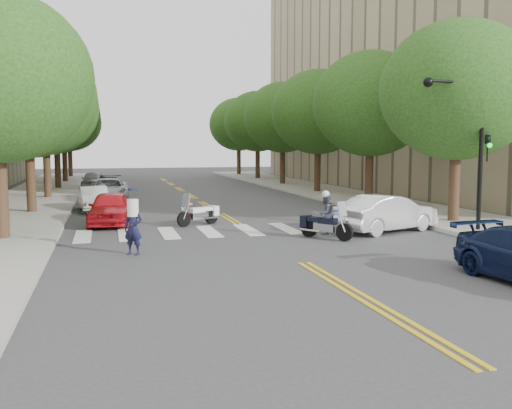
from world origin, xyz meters
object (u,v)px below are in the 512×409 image
object	(u,v)px
motorcycle_parked	(201,214)
motorcycle_police	(324,217)
convertible	(387,213)
officer_standing	(133,228)

from	to	relation	value
motorcycle_parked	motorcycle_police	bearing A→B (deg)	-171.05
motorcycle_police	motorcycle_parked	world-z (taller)	motorcycle_police
motorcycle_parked	convertible	bearing A→B (deg)	-148.82
convertible	motorcycle_parked	bearing A→B (deg)	39.74
motorcycle_parked	officer_standing	bearing A→B (deg)	123.88
motorcycle_police	officer_standing	size ratio (longest dim) A/B	1.15
motorcycle_parked	convertible	size ratio (longest dim) A/B	0.44
motorcycle_parked	officer_standing	world-z (taller)	officer_standing
motorcycle_parked	convertible	xyz separation A→B (m)	(6.56, -3.76, 0.25)
officer_standing	motorcycle_parked	bearing A→B (deg)	94.20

